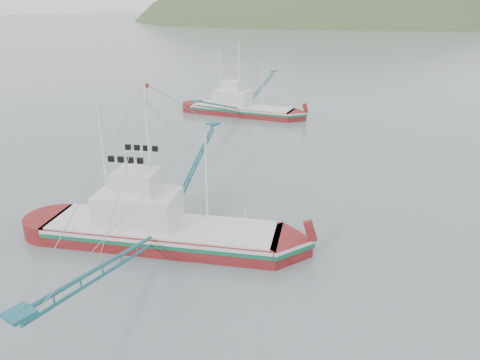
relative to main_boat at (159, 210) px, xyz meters
The scene contains 4 objects.
ground 3.36m from the main_boat, 16.95° to the left, with size 1200.00×1200.00×0.00m, color slate.
main_boat is the anchor object (origin of this frame).
bg_boat_left 40.75m from the main_boat, 117.83° to the left, with size 16.32×28.16×11.57m.
headland_left 402.14m from the main_boat, 116.25° to the left, with size 448.00×308.00×210.00m, color #3C542B.
Camera 1 is at (19.82, -21.26, 16.07)m, focal length 35.00 mm.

